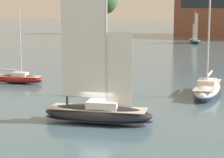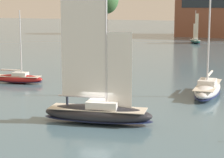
{
  "view_description": "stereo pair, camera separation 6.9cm",
  "coord_description": "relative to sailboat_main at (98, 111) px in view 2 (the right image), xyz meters",
  "views": [
    {
      "loc": [
        13.81,
        -30.83,
        9.48
      ],
      "look_at": [
        0.0,
        3.0,
        3.08
      ],
      "focal_mm": 70.0,
      "sensor_mm": 36.0,
      "label": 1
    },
    {
      "loc": [
        13.87,
        -30.8,
        9.48
      ],
      "look_at": [
        0.0,
        3.0,
        3.08
      ],
      "focal_mm": 70.0,
      "sensor_mm": 36.0,
      "label": 2
    }
  ],
  "objects": [
    {
      "name": "sailboat_moored_mid_channel",
      "position": [
        6.26,
        13.72,
        -0.18
      ],
      "size": [
        2.78,
        8.7,
        11.82
      ],
      "color": "silver",
      "rests_on": "ground"
    },
    {
      "name": "sailboat_moored_near_marina",
      "position": [
        -16.0,
        12.41,
        -0.4
      ],
      "size": [
        6.47,
        2.81,
        8.63
      ],
      "color": "maroon",
      "rests_on": "ground"
    },
    {
      "name": "sailboat_moored_outer_mooring",
      "position": [
        -7.1,
        72.33,
        -0.31
      ],
      "size": [
        4.08,
        5.64,
        7.69
      ],
      "color": "#194C47",
      "rests_on": "ground"
    },
    {
      "name": "sailboat_main",
      "position": [
        0.0,
        0.0,
        0.0
      ],
      "size": [
        9.18,
        3.91,
        12.22
      ],
      "color": "#232328",
      "rests_on": "ground"
    },
    {
      "name": "ground_plane",
      "position": [
        -0.01,
        -0.0,
        -0.99
      ],
      "size": [
        400.0,
        400.0,
        0.0
      ],
      "primitive_type": "plane",
      "color": "slate"
    }
  ]
}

